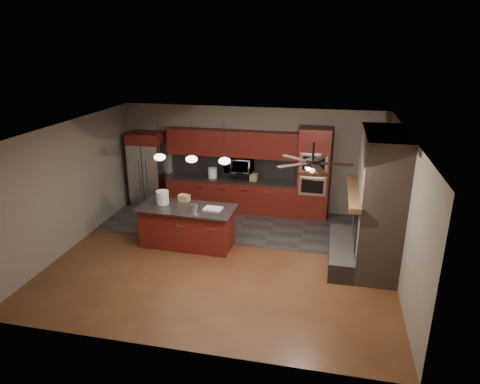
% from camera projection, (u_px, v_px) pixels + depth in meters
% --- Properties ---
extents(ground, '(7.00, 7.00, 0.00)m').
position_uv_depth(ground, '(224.00, 257.00, 9.26)').
color(ground, brown).
rests_on(ground, ground).
extents(ceiling, '(7.00, 6.00, 0.02)m').
position_uv_depth(ceiling, '(223.00, 129.00, 8.32)').
color(ceiling, white).
rests_on(ceiling, back_wall).
extents(back_wall, '(7.00, 0.02, 2.80)m').
position_uv_depth(back_wall, '(251.00, 159.00, 11.55)').
color(back_wall, '#6B6355').
rests_on(back_wall, ground).
extents(right_wall, '(0.02, 6.00, 2.80)m').
position_uv_depth(right_wall, '(403.00, 210.00, 8.09)').
color(right_wall, '#6B6355').
rests_on(right_wall, ground).
extents(left_wall, '(0.02, 6.00, 2.80)m').
position_uv_depth(left_wall, '(71.00, 185.00, 9.49)').
color(left_wall, '#6B6355').
rests_on(left_wall, ground).
extents(slate_tile_patch, '(7.00, 2.40, 0.01)m').
position_uv_depth(slate_tile_patch, '(242.00, 224.00, 10.92)').
color(slate_tile_patch, '#32302D').
rests_on(slate_tile_patch, ground).
extents(fireplace_column, '(1.30, 2.10, 2.80)m').
position_uv_depth(fireplace_column, '(375.00, 206.00, 8.59)').
color(fireplace_column, brown).
rests_on(fireplace_column, ground).
extents(back_cabinetry, '(3.59, 0.64, 2.20)m').
position_uv_depth(back_cabinetry, '(232.00, 179.00, 11.58)').
color(back_cabinetry, maroon).
rests_on(back_cabinetry, ground).
extents(oven_tower, '(0.80, 0.63, 2.38)m').
position_uv_depth(oven_tower, '(313.00, 174.00, 11.00)').
color(oven_tower, maroon).
rests_on(oven_tower, ground).
extents(microwave, '(0.73, 0.41, 0.50)m').
position_uv_depth(microwave, '(239.00, 165.00, 11.41)').
color(microwave, silver).
rests_on(microwave, back_cabinetry).
extents(refrigerator, '(0.89, 0.75, 2.08)m').
position_uv_depth(refrigerator, '(148.00, 169.00, 11.89)').
color(refrigerator, silver).
rests_on(refrigerator, ground).
extents(kitchen_island, '(2.20, 1.05, 0.92)m').
position_uv_depth(kitchen_island, '(187.00, 226.00, 9.68)').
color(kitchen_island, maroon).
rests_on(kitchen_island, ground).
extents(white_bucket, '(0.32, 0.32, 0.31)m').
position_uv_depth(white_bucket, '(163.00, 197.00, 9.68)').
color(white_bucket, silver).
rests_on(white_bucket, kitchen_island).
extents(paint_can, '(0.21, 0.21, 0.13)m').
position_uv_depth(paint_can, '(194.00, 207.00, 9.37)').
color(paint_can, '#ADAEB2').
rests_on(paint_can, kitchen_island).
extents(paint_tray, '(0.41, 0.30, 0.04)m').
position_uv_depth(paint_tray, '(213.00, 209.00, 9.39)').
color(paint_tray, silver).
rests_on(paint_tray, kitchen_island).
extents(cardboard_box, '(0.28, 0.23, 0.16)m').
position_uv_depth(cardboard_box, '(184.00, 198.00, 9.86)').
color(cardboard_box, '#A07E53').
rests_on(cardboard_box, kitchen_island).
extents(counter_bucket, '(0.31, 0.31, 0.27)m').
position_uv_depth(counter_bucket, '(213.00, 173.00, 11.60)').
color(counter_bucket, white).
rests_on(counter_bucket, back_cabinetry).
extents(counter_box, '(0.21, 0.18, 0.21)m').
position_uv_depth(counter_box, '(254.00, 177.00, 11.34)').
color(counter_box, olive).
rests_on(counter_box, back_cabinetry).
extents(pendant_left, '(0.26, 0.26, 0.92)m').
position_uv_depth(pendant_left, '(160.00, 157.00, 9.57)').
color(pendant_left, black).
rests_on(pendant_left, ceiling).
extents(pendant_center, '(0.26, 0.26, 0.92)m').
position_uv_depth(pendant_center, '(192.00, 159.00, 9.43)').
color(pendant_center, black).
rests_on(pendant_center, ceiling).
extents(pendant_right, '(0.26, 0.26, 0.92)m').
position_uv_depth(pendant_right, '(225.00, 161.00, 9.28)').
color(pendant_right, black).
rests_on(pendant_right, ceiling).
extents(ceiling_fan, '(1.27, 1.33, 0.41)m').
position_uv_depth(ceiling_fan, '(313.00, 162.00, 7.34)').
color(ceiling_fan, black).
rests_on(ceiling_fan, ceiling).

